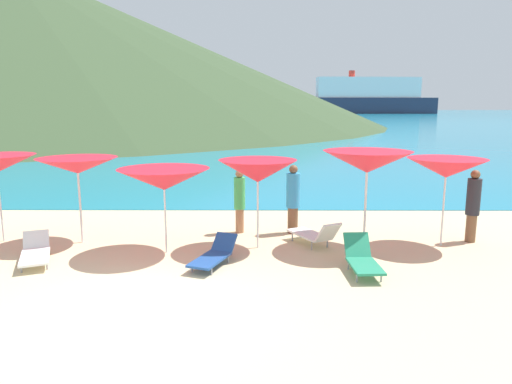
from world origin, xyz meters
The scene contains 16 objects.
ground_plane centered at (0.00, 10.00, -0.15)m, with size 50.00×100.00×0.30m, color beige.
ocean_water centered at (0.00, 227.68, 0.01)m, with size 650.00×440.00×0.02m, color teal.
headland_hill centered at (-43.87, 81.36, 14.69)m, with size 136.35×136.35×29.38m, color #384C2D.
umbrella_2 centered at (-2.45, 3.92, 1.99)m, with size 2.02×2.02×2.20m.
umbrella_3 centered at (-0.11, 3.10, 1.78)m, with size 2.36×2.36×2.04m.
umbrella_4 centered at (2.09, 3.49, 1.92)m, with size 1.95×1.95×2.20m.
umbrella_5 centered at (4.73, 3.54, 2.14)m, with size 2.29×2.29×2.41m.
umbrella_6 centered at (6.71, 3.70, 1.97)m, with size 2.04×2.04×2.21m.
lounge_chair_0 centered at (4.29, 1.75, 0.30)m, with size 0.63×1.43×0.71m.
lounge_chair_1 centered at (1.12, 2.20, 0.24)m, with size 1.04×1.63×0.55m.
lounge_chair_2 centered at (3.50, 3.61, 0.32)m, with size 1.25×1.70×0.74m.
lounge_chair_3 centered at (-2.91, 2.35, 0.24)m, with size 1.14×1.69×0.57m.
beachgoer_0 centered at (7.60, 4.04, 1.00)m, with size 0.34×0.34×1.88m.
beachgoer_1 centered at (3.05, 4.87, 1.00)m, with size 0.38×0.38×1.90m.
beachgoer_2 centered at (1.58, 4.92, 0.94)m, with size 0.31×0.31×1.76m.
cruise_ship centered at (54.25, 218.87, 7.56)m, with size 65.71×12.15×20.06m.
Camera 1 is at (2.10, -7.64, 3.46)m, focal length 32.64 mm.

